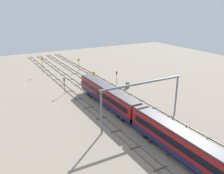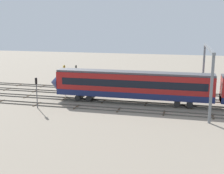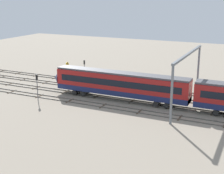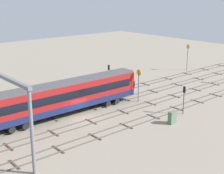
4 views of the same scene
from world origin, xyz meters
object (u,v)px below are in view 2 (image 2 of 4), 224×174
(overhead_gantry, at_px, (208,61))
(signal_light_trackside_approach, at_px, (36,88))
(speed_sign_mid_trackside, at_px, (65,75))
(signal_light_trackside_departure, at_px, (76,72))
(relay_cabinet, at_px, (98,81))

(overhead_gantry, bearing_deg, signal_light_trackside_approach, 18.78)
(speed_sign_mid_trackside, height_order, signal_light_trackside_approach, speed_sign_mid_trackside)
(overhead_gantry, height_order, speed_sign_mid_trackside, overhead_gantry)
(overhead_gantry, distance_m, signal_light_trackside_departure, 25.72)
(signal_light_trackside_departure, xyz_separation_m, relay_cabinet, (-4.04, -1.31, -1.85))
(speed_sign_mid_trackside, bearing_deg, relay_cabinet, -107.94)
(overhead_gantry, bearing_deg, speed_sign_mid_trackside, -0.47)
(signal_light_trackside_approach, bearing_deg, speed_sign_mid_trackside, -96.06)
(overhead_gantry, relative_size, relay_cabinet, 11.09)
(signal_light_trackside_approach, bearing_deg, signal_light_trackside_departure, -89.65)
(overhead_gantry, distance_m, relay_cabinet, 22.92)
(signal_light_trackside_approach, distance_m, signal_light_trackside_departure, 16.45)
(speed_sign_mid_trackside, distance_m, signal_light_trackside_approach, 8.39)
(relay_cabinet, bearing_deg, signal_light_trackside_approach, 77.50)
(overhead_gantry, distance_m, speed_sign_mid_trackside, 23.26)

